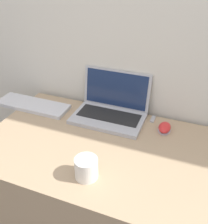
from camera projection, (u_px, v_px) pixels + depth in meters
wall_back at (124, 7)px, 1.23m from camera, size 7.00×0.04×2.50m
desk at (96, 196)px, 1.40m from camera, size 1.05×0.68×0.71m
laptop at (111, 108)px, 1.39m from camera, size 0.37×0.26×0.23m
drink_cup at (86, 168)px, 1.02m from camera, size 0.09×0.09×0.09m
computer_mouse at (165, 128)px, 1.30m from camera, size 0.06×0.10×0.04m
external_keyboard at (33, 105)px, 1.50m from camera, size 0.42×0.14×0.02m
usb_stick at (153, 119)px, 1.38m from camera, size 0.02×0.06×0.01m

